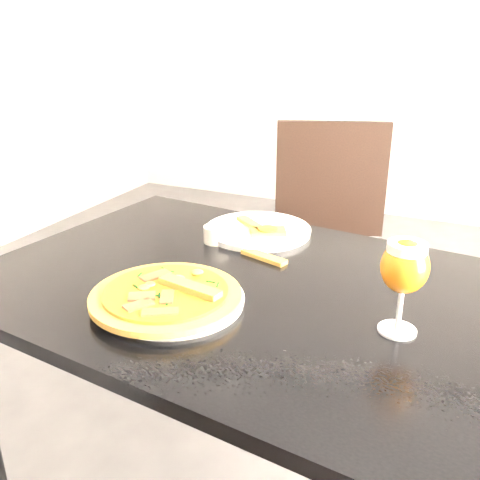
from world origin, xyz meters
The scene contains 9 objects.
dining_table centered at (-0.27, 0.14, 0.66)m, with size 1.28×0.93×0.75m.
chair_far centered at (-0.33, 1.00, 0.52)m, with size 0.55×0.55×0.94m.
plate_main centered at (-0.38, -0.01, 0.76)m, with size 0.28×0.28×0.01m, color white.
pizza centered at (-0.39, -0.02, 0.77)m, with size 0.30×0.30×0.03m.
plate_second centered at (-0.38, 0.43, 0.76)m, with size 0.28×0.28×0.01m, color white.
crust_scraps centered at (-0.37, 0.41, 0.77)m, with size 0.17×0.13×0.01m.
loose_crust centered at (-0.30, 0.27, 0.75)m, with size 0.12×0.03×0.01m, color olive.
sauce_cup centered at (-0.45, 0.32, 0.77)m, with size 0.06×0.06×0.04m.
beer_glass centered at (0.04, 0.07, 0.88)m, with size 0.08×0.08×0.18m.
Camera 1 is at (0.13, -0.80, 1.26)m, focal length 40.00 mm.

